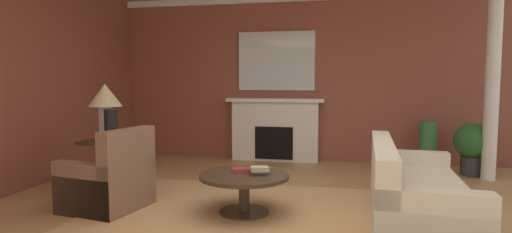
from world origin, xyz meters
The scene contains 17 objects.
ground_plane centered at (0.00, 0.00, 0.00)m, with size 9.07×9.07×0.00m, color tan.
wall_fireplace centered at (0.00, 3.43, 1.54)m, with size 7.57×0.12×3.09m, color brown.
wall_window centered at (-3.55, 0.30, 1.54)m, with size 0.12×7.33×3.09m, color brown.
area_rug centered at (-0.32, 0.08, 0.01)m, with size 3.50×2.59×0.01m, color tan.
fireplace centered at (-0.48, 3.22, 0.55)m, with size 1.80×0.35×1.17m.
mantel_mirror centered at (-0.48, 3.34, 1.86)m, with size 1.43×0.04×1.09m, color silver.
sofa centered at (1.46, 0.06, 0.30)m, with size 1.02×2.15×0.85m.
armchair_near_window centered at (-1.89, -0.08, 0.31)m, with size 0.93×0.93×0.95m.
coffee_table centered at (-0.32, 0.08, 0.34)m, with size 1.00×1.00×0.45m.
side_table centered at (-2.33, 0.59, 0.40)m, with size 0.56×0.56×0.70m.
table_lamp centered at (-2.33, 0.59, 1.22)m, with size 0.44×0.44×0.75m.
vase_on_side_table centered at (-2.18, 0.47, 0.91)m, with size 0.17×0.17×0.42m, color black.
vase_tall_corner centered at (2.14, 2.92, 0.41)m, with size 0.28×0.28×0.82m, color #33703D.
book_red_cover centered at (-0.36, 0.18, 0.47)m, with size 0.23×0.14×0.04m, color maroon.
book_art_folio centered at (-0.15, 0.07, 0.52)m, with size 0.20×0.15×0.05m, color tan.
potted_plant centered at (2.74, 2.64, 0.49)m, with size 0.56×0.56×0.83m.
column_white centered at (2.91, 2.39, 1.54)m, with size 0.20×0.20×3.09m, color white.
Camera 1 is at (0.72, -4.25, 1.47)m, focal length 28.59 mm.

